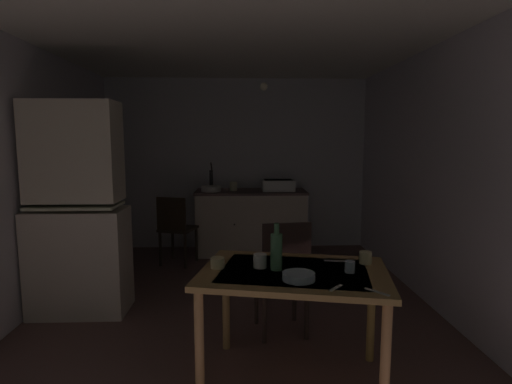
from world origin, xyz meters
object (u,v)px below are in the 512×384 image
(mixing_bowl_counter, at_px, (211,189))
(chair_far_side, at_px, (283,275))
(hutch_cabinet, at_px, (77,216))
(dining_table, at_px, (294,285))
(glass_bottle, at_px, (276,251))
(sink_basin, at_px, (278,185))
(chair_by_counter, at_px, (176,228))
(hand_pump, at_px, (211,178))
(mug_tall, at_px, (218,263))
(serving_bowl_wide, at_px, (299,276))

(mixing_bowl_counter, relative_size, chair_far_side, 0.28)
(hutch_cabinet, height_order, dining_table, hutch_cabinet)
(dining_table, distance_m, glass_bottle, 0.25)
(sink_basin, relative_size, mixing_bowl_counter, 1.63)
(chair_far_side, height_order, chair_by_counter, chair_far_side)
(dining_table, relative_size, glass_bottle, 4.33)
(hand_pump, relative_size, mixing_bowl_counter, 1.44)
(hutch_cabinet, bearing_deg, hand_pump, 61.93)
(mug_tall, bearing_deg, glass_bottle, -7.69)
(hand_pump, xyz_separation_m, serving_bowl_wide, (0.75, -3.30, -0.28))
(hutch_cabinet, xyz_separation_m, dining_table, (1.80, -1.15, -0.24))
(sink_basin, xyz_separation_m, chair_far_side, (-0.19, -2.46, -0.45))
(hand_pump, height_order, mixing_bowl_counter, hand_pump)
(chair_far_side, bearing_deg, mug_tall, -131.46)
(chair_far_side, distance_m, chair_by_counter, 2.23)
(mug_tall, bearing_deg, mixing_bowl_counter, 94.85)
(hutch_cabinet, distance_m, glass_bottle, 2.03)
(sink_basin, height_order, hand_pump, hand_pump)
(sink_basin, relative_size, serving_bowl_wide, 2.26)
(hand_pump, xyz_separation_m, mug_tall, (0.25, -3.05, -0.26))
(sink_basin, height_order, mixing_bowl_counter, sink_basin)
(hutch_cabinet, relative_size, dining_table, 1.46)
(hutch_cabinet, distance_m, mug_tall, 1.70)
(chair_by_counter, bearing_deg, hand_pump, 55.15)
(sink_basin, bearing_deg, mixing_bowl_counter, -176.90)
(hutch_cabinet, bearing_deg, glass_bottle, -33.64)
(hutch_cabinet, height_order, glass_bottle, hutch_cabinet)
(chair_far_side, relative_size, mug_tall, 10.58)
(chair_far_side, xyz_separation_m, serving_bowl_wide, (0.01, -0.80, 0.27))
(sink_basin, height_order, chair_by_counter, sink_basin)
(dining_table, bearing_deg, hand_pump, 103.36)
(sink_basin, distance_m, mixing_bowl_counter, 0.93)
(hutch_cabinet, distance_m, chair_far_side, 1.91)
(chair_by_counter, bearing_deg, serving_bowl_wide, -67.01)
(chair_by_counter, distance_m, mug_tall, 2.57)
(hutch_cabinet, height_order, serving_bowl_wide, hutch_cabinet)
(mug_tall, distance_m, glass_bottle, 0.39)
(hand_pump, bearing_deg, chair_by_counter, -124.85)
(dining_table, bearing_deg, mug_tall, 171.44)
(sink_basin, bearing_deg, dining_table, -93.42)
(chair_far_side, bearing_deg, sink_basin, 85.64)
(mixing_bowl_counter, height_order, serving_bowl_wide, mixing_bowl_counter)
(hutch_cabinet, bearing_deg, mug_tall, -39.30)
(dining_table, distance_m, mug_tall, 0.51)
(mixing_bowl_counter, distance_m, glass_bottle, 3.07)
(sink_basin, relative_size, chair_far_side, 0.46)
(hutch_cabinet, height_order, chair_far_side, hutch_cabinet)
(serving_bowl_wide, distance_m, glass_bottle, 0.25)
(glass_bottle, bearing_deg, mixing_bowl_counter, 101.81)
(chair_by_counter, height_order, serving_bowl_wide, chair_by_counter)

